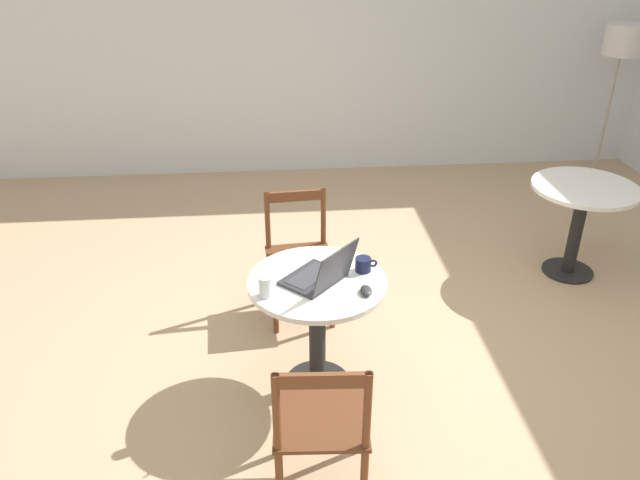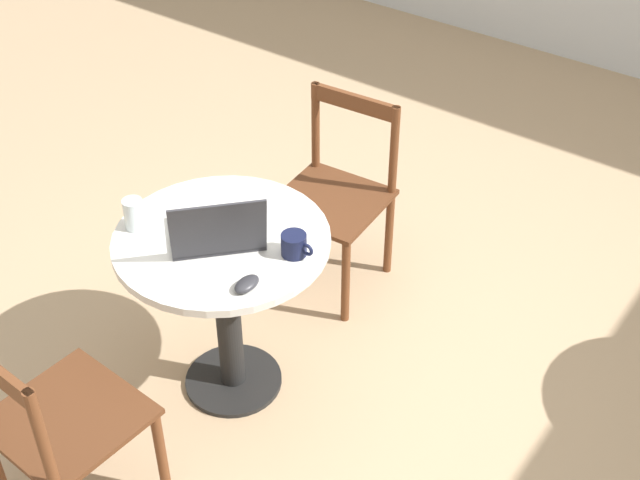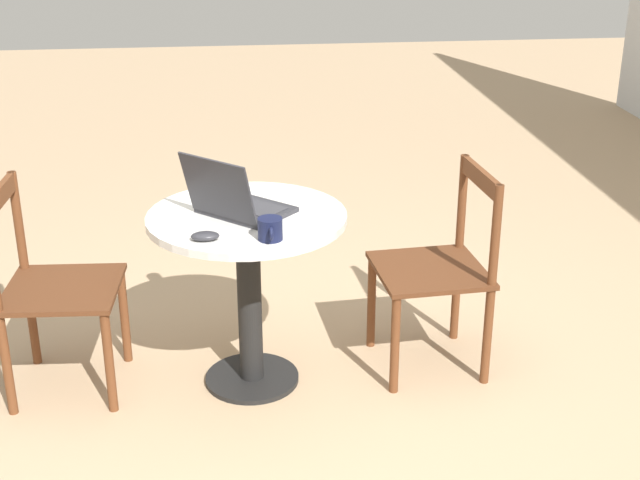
{
  "view_description": "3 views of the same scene",
  "coord_description": "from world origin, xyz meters",
  "views": [
    {
      "loc": [
        -0.69,
        -3.04,
        2.5
      ],
      "look_at": [
        -0.4,
        0.29,
        0.7
      ],
      "focal_mm": 35.0,
      "sensor_mm": 36.0,
      "label": 1
    },
    {
      "loc": [
        1.23,
        -1.96,
        2.6
      ],
      "look_at": [
        -0.27,
        0.11,
        0.6
      ],
      "focal_mm": 50.0,
      "sensor_mm": 36.0,
      "label": 2
    },
    {
      "loc": [
        2.67,
        -0.28,
        1.91
      ],
      "look_at": [
        -0.28,
        0.06,
        0.68
      ],
      "focal_mm": 50.0,
      "sensor_mm": 36.0,
      "label": 3
    }
  ],
  "objects": [
    {
      "name": "ground_plane",
      "position": [
        0.0,
        0.0,
        0.0
      ],
      "size": [
        16.0,
        16.0,
        0.0
      ],
      "primitive_type": "plane",
      "color": "tan"
    },
    {
      "name": "drinking_glass",
      "position": [
        -0.74,
        -0.33,
        0.78
      ],
      "size": [
        0.07,
        0.07,
        0.11
      ],
      "color": "silver",
      "rests_on": "cafe_table_near"
    },
    {
      "name": "chair_near_back",
      "position": [
        -0.52,
        0.57,
        0.43
      ],
      "size": [
        0.46,
        0.46,
        0.84
      ],
      "color": "brown",
      "rests_on": "ground_plane"
    },
    {
      "name": "chair_near_front",
      "position": [
        -0.51,
        -0.96,
        0.43
      ],
      "size": [
        0.45,
        0.45,
        0.84
      ],
      "color": "brown",
      "rests_on": "ground_plane"
    },
    {
      "name": "laptop",
      "position": [
        -0.45,
        -0.23,
        0.77
      ],
      "size": [
        0.44,
        0.44,
        0.25
      ],
      "color": "#2D2D33",
      "rests_on": "cafe_table_near"
    },
    {
      "name": "mug",
      "position": [
        -0.2,
        -0.13,
        0.76
      ],
      "size": [
        0.12,
        0.09,
        0.08
      ],
      "color": "#141938",
      "rests_on": "cafe_table_near"
    },
    {
      "name": "cafe_table_near",
      "position": [
        -0.46,
        -0.2,
        0.55
      ],
      "size": [
        0.76,
        0.76,
        0.72
      ],
      "color": "black",
      "rests_on": "ground_plane"
    },
    {
      "name": "mouse",
      "position": [
        -0.22,
        -0.35,
        0.74
      ],
      "size": [
        0.06,
        0.1,
        0.03
      ],
      "color": "#2D2D33",
      "rests_on": "cafe_table_near"
    }
  ]
}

